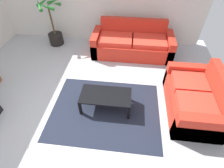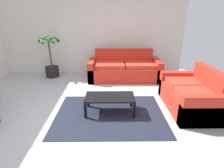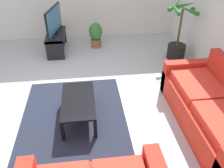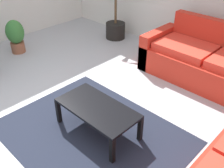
{
  "view_description": "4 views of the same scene",
  "coord_description": "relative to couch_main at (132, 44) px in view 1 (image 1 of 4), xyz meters",
  "views": [
    {
      "loc": [
        0.93,
        -2.0,
        2.87
      ],
      "look_at": [
        0.65,
        0.4,
        0.52
      ],
      "focal_mm": 27.51,
      "sensor_mm": 36.0,
      "label": 1
    },
    {
      "loc": [
        0.55,
        -3.03,
        1.92
      ],
      "look_at": [
        0.6,
        0.8,
        0.41
      ],
      "focal_mm": 28.41,
      "sensor_mm": 36.0,
      "label": 2
    },
    {
      "loc": [
        3.53,
        0.41,
        2.6
      ],
      "look_at": [
        0.64,
        0.76,
        0.68
      ],
      "focal_mm": 37.53,
      "sensor_mm": 36.0,
      "label": 3
    },
    {
      "loc": [
        2.36,
        -1.38,
        2.24
      ],
      "look_at": [
        0.49,
        0.54,
        0.52
      ],
      "focal_mm": 41.47,
      "sensor_mm": 36.0,
      "label": 4
    }
  ],
  "objects": [
    {
      "name": "potted_palm",
      "position": [
        -2.34,
        0.27,
        0.15
      ],
      "size": [
        0.66,
        0.65,
        1.35
      ],
      "color": "black",
      "rests_on": "ground"
    },
    {
      "name": "ground_plane",
      "position": [
        -1.0,
        -2.28,
        -0.3
      ],
      "size": [
        6.6,
        6.6,
        0.0
      ],
      "primitive_type": "plane",
      "color": "#B2B2B7"
    },
    {
      "name": "couch_loveseat",
      "position": [
        1.28,
        -1.9,
        -0.0
      ],
      "size": [
        0.9,
        1.53,
        0.9
      ],
      "color": "red",
      "rests_on": "ground"
    },
    {
      "name": "coffee_table",
      "position": [
        -0.46,
        -2.05,
        0.01
      ],
      "size": [
        1.0,
        0.52,
        0.36
      ],
      "color": "black",
      "rests_on": "ground"
    },
    {
      "name": "area_rug",
      "position": [
        -0.46,
        -2.15,
        -0.3
      ],
      "size": [
        2.2,
        1.7,
        0.01
      ],
      "primitive_type": "cube",
      "color": "#1E2333",
      "rests_on": "ground"
    },
    {
      "name": "couch_main",
      "position": [
        0.0,
        0.0,
        0.0
      ],
      "size": [
        2.2,
        0.9,
        0.9
      ],
      "color": "red",
      "rests_on": "ground"
    }
  ]
}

